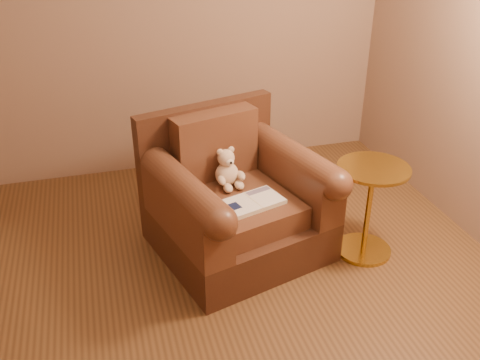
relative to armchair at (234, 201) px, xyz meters
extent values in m
plane|color=brown|center=(-0.38, -0.66, -0.35)|extent=(4.00, 4.00, 0.00)
cube|color=#92715A|center=(-0.38, 1.34, 1.00)|extent=(4.00, 0.02, 2.70)
cube|color=#422416|center=(0.01, -0.04, -0.21)|extent=(1.21, 1.18, 0.28)
cube|color=#422416|center=(-0.10, 0.36, 0.24)|extent=(0.98, 0.36, 0.62)
cube|color=brown|center=(0.03, -0.09, 0.01)|extent=(0.74, 0.83, 0.15)
cube|color=brown|center=(-0.07, 0.24, 0.31)|extent=(0.60, 0.31, 0.45)
cube|color=brown|center=(-0.36, -0.20, 0.09)|extent=(0.42, 0.87, 0.32)
cube|color=brown|center=(0.41, 0.02, 0.09)|extent=(0.42, 0.87, 0.32)
cylinder|color=brown|center=(-0.36, -0.20, 0.25)|extent=(0.42, 0.87, 0.20)
cylinder|color=brown|center=(0.41, 0.02, 0.25)|extent=(0.42, 0.87, 0.20)
ellipsoid|color=beige|center=(-0.02, 0.09, 0.16)|extent=(0.15, 0.14, 0.16)
sphere|color=beige|center=(-0.03, 0.10, 0.27)|extent=(0.11, 0.11, 0.11)
ellipsoid|color=beige|center=(-0.07, 0.10, 0.32)|extent=(0.05, 0.03, 0.05)
ellipsoid|color=beige|center=(0.01, 0.11, 0.32)|extent=(0.05, 0.03, 0.05)
ellipsoid|color=beige|center=(-0.02, 0.05, 0.26)|extent=(0.05, 0.04, 0.05)
sphere|color=black|center=(-0.01, 0.03, 0.26)|extent=(0.02, 0.02, 0.02)
ellipsoid|color=beige|center=(-0.08, 0.01, 0.16)|extent=(0.05, 0.10, 0.05)
ellipsoid|color=beige|center=(0.06, 0.04, 0.16)|extent=(0.05, 0.10, 0.05)
ellipsoid|color=beige|center=(-0.05, -0.01, 0.11)|extent=(0.06, 0.10, 0.05)
ellipsoid|color=beige|center=(0.04, 0.01, 0.11)|extent=(0.06, 0.10, 0.05)
cube|color=beige|center=(0.06, -0.20, 0.09)|extent=(0.41, 0.32, 0.03)
cube|color=white|center=(-0.02, -0.23, 0.11)|extent=(0.23, 0.26, 0.00)
cube|color=white|center=(0.15, -0.17, 0.11)|extent=(0.23, 0.26, 0.00)
cube|color=beige|center=(0.06, -0.20, 0.11)|extent=(0.07, 0.21, 0.00)
cube|color=#0F1638|center=(-0.06, -0.24, 0.11)|extent=(0.08, 0.09, 0.00)
cube|color=slate|center=(0.13, -0.10, 0.11)|extent=(0.17, 0.09, 0.00)
cylinder|color=gold|center=(0.81, -0.31, -0.33)|extent=(0.36, 0.36, 0.03)
cylinder|color=gold|center=(0.81, -0.31, -0.03)|extent=(0.04, 0.04, 0.59)
cylinder|color=gold|center=(0.81, -0.31, 0.28)|extent=(0.45, 0.45, 0.02)
cylinder|color=gold|center=(0.81, -0.31, 0.26)|extent=(0.04, 0.04, 0.02)
camera|label=1|loc=(-0.79, -2.90, 1.78)|focal=40.00mm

